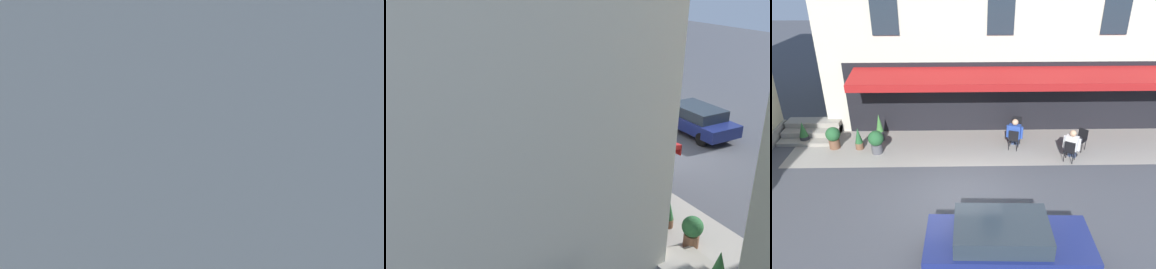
{
  "view_description": "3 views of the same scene",
  "coord_description": "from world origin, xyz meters",
  "views": [
    {
      "loc": [
        -15.26,
        -6.5,
        4.69
      ],
      "look_at": [
        -1.74,
        -3.32,
        1.24
      ],
      "focal_mm": 29.65,
      "sensor_mm": 36.0,
      "label": 1
    },
    {
      "loc": [
        12.12,
        -11.03,
        7.31
      ],
      "look_at": [
        -1.48,
        -3.12,
        0.99
      ],
      "focal_mm": 39.02,
      "sensor_mm": 36.0,
      "label": 2
    },
    {
      "loc": [
        0.13,
        10.0,
        7.41
      ],
      "look_at": [
        -0.13,
        -2.28,
        1.14
      ],
      "focal_mm": 33.7,
      "sensor_mm": 36.0,
      "label": 3
    }
  ],
  "objects": [
    {
      "name": "potted_plant_entrance_left",
      "position": [
        3.43,
        -2.94,
        0.56
      ],
      "size": [
        0.63,
        0.63,
        0.98
      ],
      "color": "#4C4C51",
      "rests_on": "ground_plane"
    },
    {
      "name": "cafe_chair_black_by_window",
      "position": [
        -4.23,
        -2.06,
        0.55
      ],
      "size": [
        0.55,
        0.55,
        0.91
      ],
      "color": "black",
      "rests_on": "ground_plane"
    },
    {
      "name": "cafe_table_streetside",
      "position": [
        -4.56,
        -2.6,
        0.49
      ],
      "size": [
        0.6,
        0.6,
        0.75
      ],
      "color": "black",
      "rests_on": "ground_plane"
    },
    {
      "name": "seated_companion_in_blue",
      "position": [
        -2.25,
        -3.27,
        0.71
      ],
      "size": [
        0.66,
        0.64,
        1.34
      ],
      "color": "navy",
      "rests_on": "ground_plane"
    },
    {
      "name": "sidewalk_cafe_terrace",
      "position": [
        -3.25,
        -3.4,
        0.0
      ],
      "size": [
        20.5,
        3.2,
        0.01
      ],
      "primitive_type": "cube",
      "color": "gray",
      "rests_on": "ground_plane"
    },
    {
      "name": "cafe_chair_black_kerbside",
      "position": [
        -2.5,
        -4.29,
        0.55
      ],
      "size": [
        0.47,
        0.47,
        0.91
      ],
      "color": "black",
      "rests_on": "ground_plane"
    },
    {
      "name": "ground_plane",
      "position": [
        0.0,
        0.0,
        0.0
      ],
      "size": [
        70.0,
        70.0,
        0.0
      ],
      "primitive_type": "plane",
      "color": "#42444C"
    },
    {
      "name": "seated_patron_in_white",
      "position": [
        -4.34,
        -2.24,
        0.71
      ],
      "size": [
        0.63,
        0.65,
        1.32
      ],
      "color": "navy",
      "rests_on": "ground_plane"
    },
    {
      "name": "parked_car_navy",
      "position": [
        -1.11,
        3.0,
        0.71
      ],
      "size": [
        4.36,
        1.95,
        1.33
      ],
      "color": "navy",
      "rests_on": "ground_plane"
    },
    {
      "name": "back_alley_steps",
      "position": [
        6.6,
        -4.59,
        0.24
      ],
      "size": [
        2.4,
        1.75,
        0.6
      ],
      "color": "gray",
      "rests_on": "ground_plane"
    },
    {
      "name": "cafe_chair_black_under_awning",
      "position": [
        -2.19,
        -3.07,
        0.55
      ],
      "size": [
        0.5,
        0.5,
        0.91
      ],
      "color": "black",
      "rests_on": "ground_plane"
    },
    {
      "name": "potted_plant_by_steps",
      "position": [
        3.49,
        -4.07,
        0.6
      ],
      "size": [
        0.32,
        0.32,
        1.22
      ],
      "color": "#2D2D33",
      "rests_on": "ground_plane"
    },
    {
      "name": "cafe_chair_black_back_row",
      "position": [
        -5.0,
        -3.05,
        0.55
      ],
      "size": [
        0.57,
        0.57,
        0.91
      ],
      "color": "black",
      "rests_on": "ground_plane"
    },
    {
      "name": "potted_plant_under_sign",
      "position": [
        6.73,
        -3.91,
        0.47
      ],
      "size": [
        0.38,
        0.38,
        0.96
      ],
      "color": "#2D2D33",
      "rests_on": "ground_plane"
    },
    {
      "name": "cafe_table_mid_terrace",
      "position": [
        -2.38,
        -3.67,
        0.49
      ],
      "size": [
        0.6,
        0.6,
        0.75
      ],
      "color": "black",
      "rests_on": "ground_plane"
    },
    {
      "name": "potted_plant_entrance_right",
      "position": [
        4.23,
        -3.3,
        0.47
      ],
      "size": [
        0.33,
        0.33,
        0.95
      ],
      "color": "brown",
      "rests_on": "ground_plane"
    },
    {
      "name": "potted_plant_mid_terrace",
      "position": [
        5.29,
        -3.39,
        0.53
      ],
      "size": [
        0.59,
        0.59,
        0.94
      ],
      "color": "brown",
      "rests_on": "ground_plane"
    }
  ]
}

